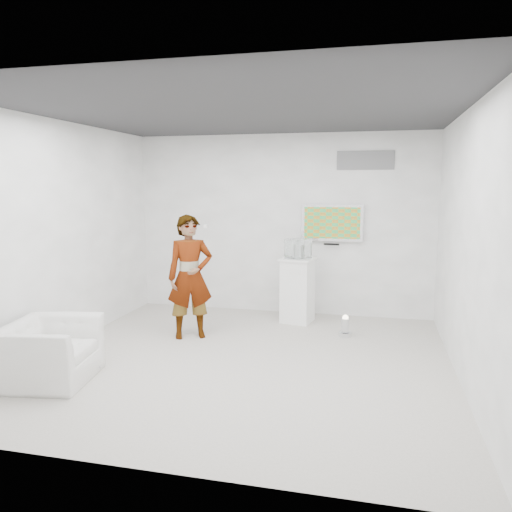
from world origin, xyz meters
name	(u,v)px	position (x,y,z in m)	size (l,w,h in m)	color
room	(243,241)	(0.00, 0.00, 1.50)	(5.01, 5.01, 3.00)	beige
tv	(332,223)	(0.85, 2.45, 1.55)	(1.00, 0.08, 0.60)	silver
logo_decal	(365,160)	(1.35, 2.49, 2.55)	(0.90, 0.02, 0.30)	slate
person	(190,277)	(-0.99, 0.77, 0.88)	(0.64, 0.42, 1.75)	white
armchair	(50,352)	(-1.93, -1.11, 0.33)	(1.01, 0.89, 0.66)	white
pedestal	(298,290)	(0.37, 1.93, 0.51)	(0.50, 0.50, 1.02)	white
floor_uplight	(345,326)	(1.16, 1.31, 0.15)	(0.19, 0.19, 0.30)	silver
vitrine	(298,249)	(0.37, 1.93, 1.17)	(0.31, 0.31, 0.31)	white
console	(298,251)	(0.37, 1.93, 1.13)	(0.05, 0.16, 0.22)	white
wii_remote	(205,226)	(-0.83, 1.02, 1.58)	(0.04, 0.15, 0.04)	white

